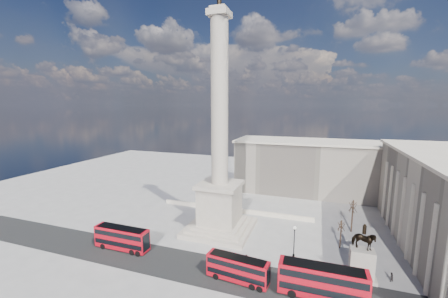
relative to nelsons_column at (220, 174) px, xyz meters
name	(u,v)px	position (x,y,z in m)	size (l,w,h in m)	color
ground	(212,240)	(0.00, -5.00, -12.92)	(180.00, 180.00, 0.00)	#A29E9A
asphalt_road	(217,272)	(5.00, -15.00, -12.91)	(120.00, 9.00, 0.01)	#252525
nelsons_column	(220,174)	(0.00, 0.00, 0.00)	(14.00, 14.00, 49.85)	#B6A997
balustrade_wall	(234,210)	(0.00, 11.00, -12.37)	(40.00, 0.60, 1.10)	beige
building_northeast	(317,167)	(20.00, 35.00, -4.59)	(51.00, 17.00, 16.60)	#B4A693
red_bus_a	(122,238)	(-14.87, -14.05, -10.58)	(11.00, 2.63, 4.46)	#B40917
red_bus_b	(238,269)	(8.86, -16.12, -10.80)	(10.14, 3.32, 4.04)	#B40917
red_bus_c	(323,282)	(21.38, -15.87, -10.32)	(12.23, 2.97, 4.95)	#B40917
victorian_lamp	(294,239)	(16.57, -5.93, -9.46)	(0.50, 0.50, 5.87)	black
equestrian_statue	(362,259)	(27.33, -8.88, -9.68)	(4.47, 3.35, 9.19)	beige
bare_tree_near	(437,245)	(37.76, -6.60, -6.51)	(1.86, 1.86, 8.14)	#332319
bare_tree_mid	(341,225)	(24.83, 0.20, -8.22)	(1.57, 1.57, 5.96)	#332319
bare_tree_far	(353,206)	(27.66, 8.53, -6.94)	(1.86, 1.86, 7.59)	#332319
pedestrian_walking	(359,279)	(26.78, -10.91, -11.99)	(0.68, 0.44, 1.86)	black
pedestrian_standing	(391,277)	(31.75, -8.26, -12.17)	(0.73, 0.57, 1.50)	black
pedestrian_crossing	(246,260)	(9.02, -11.34, -11.96)	(1.12, 0.47, 1.91)	black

